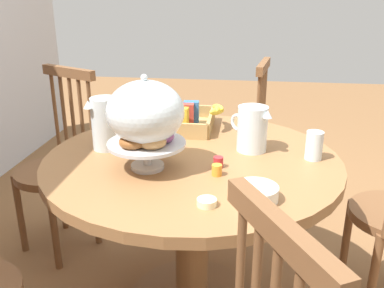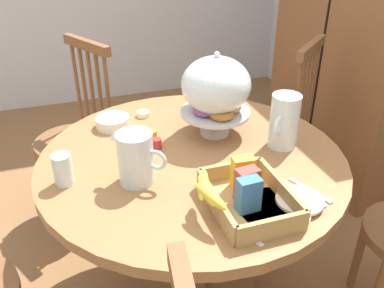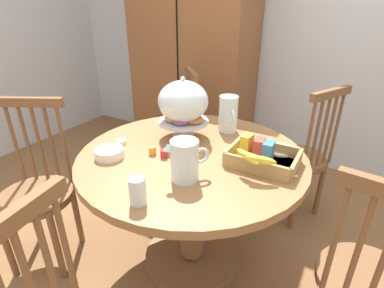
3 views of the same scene
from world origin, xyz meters
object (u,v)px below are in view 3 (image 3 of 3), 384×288
at_px(windsor_chair_near_window, 38,194).
at_px(drinking_glass, 137,191).
at_px(cereal_basket, 260,156).
at_px(china_plate_small, 280,150).
at_px(dining_table, 192,190).
at_px(butter_dish, 121,142).
at_px(windsor_chair_far_side, 299,159).
at_px(windsor_chair_facing_door, 370,288).
at_px(wooden_armoire, 194,55).
at_px(cereal_bowl, 109,153).
at_px(windsor_chair_host_seat, 175,136).
at_px(milk_pitcher, 185,162).
at_px(pastry_stand_with_dome, 183,104).
at_px(orange_juice_pitcher, 228,116).
at_px(china_plate_large, 276,159).

xyz_separation_m(windsor_chair_near_window, drinking_glass, (0.81, -0.07, 0.34)).
distance_m(cereal_basket, china_plate_small, 0.18).
bearing_deg(dining_table, butter_dish, -166.03).
bearing_deg(windsor_chair_far_side, windsor_chair_facing_door, -64.06).
height_order(dining_table, windsor_chair_far_side, windsor_chair_far_side).
xyz_separation_m(wooden_armoire, butter_dish, (0.36, -1.43, -0.23)).
bearing_deg(cereal_bowl, cereal_basket, 23.93).
height_order(windsor_chair_near_window, cereal_bowl, windsor_chair_near_window).
bearing_deg(windsor_chair_host_seat, milk_pitcher, -54.69).
bearing_deg(windsor_chair_far_side, china_plate_small, -92.77).
bearing_deg(butter_dish, dining_table, 13.97).
relative_size(wooden_armoire, cereal_bowl, 14.00).
relative_size(milk_pitcher, cereal_bowl, 1.30).
height_order(dining_table, pastry_stand_with_dome, pastry_stand_with_dome).
bearing_deg(orange_juice_pitcher, cereal_bowl, -121.63).
relative_size(dining_table, windsor_chair_host_seat, 1.18).
relative_size(pastry_stand_with_dome, drinking_glass, 3.13).
xyz_separation_m(windsor_chair_facing_door, cereal_bowl, (-1.19, -0.09, 0.31)).
height_order(windsor_chair_host_seat, china_plate_large, windsor_chair_host_seat).
relative_size(orange_juice_pitcher, cereal_bowl, 1.51).
height_order(windsor_chair_near_window, windsor_chair_host_seat, same).
distance_m(windsor_chair_near_window, cereal_bowl, 0.57).
bearing_deg(windsor_chair_far_side, wooden_armoire, 153.97).
distance_m(dining_table, windsor_chair_facing_door, 0.88).
bearing_deg(cereal_bowl, wooden_armoire, 104.86).
distance_m(cereal_basket, drinking_glass, 0.60).
distance_m(windsor_chair_far_side, windsor_chair_host_seat, 0.96).
xyz_separation_m(cereal_basket, cereal_bowl, (-0.66, -0.29, -0.02)).
height_order(wooden_armoire, cereal_basket, wooden_armoire).
bearing_deg(windsor_chair_facing_door, windsor_chair_far_side, 115.94).
xyz_separation_m(pastry_stand_with_dome, milk_pitcher, (0.23, -0.37, -0.11)).
distance_m(milk_pitcher, china_plate_small, 0.54).
bearing_deg(drinking_glass, windsor_chair_host_seat, 116.88).
relative_size(milk_pitcher, cereal_basket, 0.57).
relative_size(cereal_bowl, butter_dish, 2.33).
bearing_deg(wooden_armoire, cereal_bowl, -75.14).
relative_size(windsor_chair_facing_door, china_plate_small, 6.50).
xyz_separation_m(dining_table, china_plate_small, (0.39, 0.22, 0.24)).
bearing_deg(china_plate_large, butter_dish, -163.53).
bearing_deg(pastry_stand_with_dome, windsor_chair_near_window, -140.35).
xyz_separation_m(windsor_chair_facing_door, milk_pitcher, (-0.76, -0.08, 0.37)).
xyz_separation_m(windsor_chair_far_side, pastry_stand_with_dome, (-0.55, -0.63, 0.48)).
distance_m(pastry_stand_with_dome, china_plate_small, 0.56).
xyz_separation_m(dining_table, windsor_chair_far_side, (0.41, 0.77, -0.06)).
xyz_separation_m(orange_juice_pitcher, butter_dish, (-0.43, -0.45, -0.09)).
height_order(dining_table, china_plate_small, china_plate_small).
bearing_deg(pastry_stand_with_dome, windsor_chair_host_seat, 127.46).
xyz_separation_m(windsor_chair_facing_door, windsor_chair_host_seat, (-1.41, 0.83, 0.00)).
relative_size(milk_pitcher, drinking_glass, 1.65).
distance_m(pastry_stand_with_dome, china_plate_large, 0.56).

